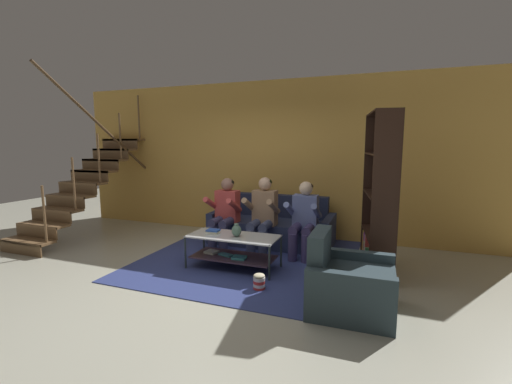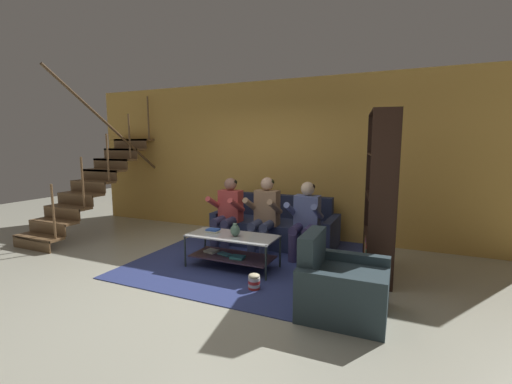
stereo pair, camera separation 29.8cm
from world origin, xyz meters
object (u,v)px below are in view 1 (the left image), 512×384
couch (272,228)px  person_seated_right (304,216)px  person_seated_left (225,210)px  bookshelf (381,210)px  person_seated_middle (263,212)px  armchair (348,285)px  vase (236,230)px  book_stack (213,231)px  coffee_table (233,247)px  popcorn_tub (259,282)px

couch → person_seated_right: person_seated_right is taller
person_seated_left → bookshelf: bookshelf is taller
couch → person_seated_middle: size_ratio=1.75×
person_seated_right → person_seated_middle: bearing=179.7°
bookshelf → armchair: size_ratio=2.50×
bookshelf → person_seated_right: bearing=168.7°
couch → armchair: size_ratio=2.45×
couch → vase: (-0.08, -1.39, 0.28)m
vase → bookshelf: 1.98m
couch → bookshelf: bearing=-22.7°
book_stack → armchair: 2.10m
coffee_table → bookshelf: bearing=17.9°
couch → vase: size_ratio=11.64×
bookshelf → popcorn_tub: (-1.33, -1.17, -0.76)m
person_seated_right → popcorn_tub: size_ratio=5.91×
person_seated_right → vase: (-0.75, -0.87, -0.08)m
couch → bookshelf: bookshelf is taller
couch → person_seated_left: bearing=-142.2°
book_stack → coffee_table: bearing=-4.0°
bookshelf → couch: bearing=157.3°
person_seated_middle → armchair: (1.49, -1.54, -0.38)m
couch → person_seated_middle: 0.64m
book_stack → armchair: bearing=-20.1°
popcorn_tub → bookshelf: bearing=41.3°
coffee_table → vase: vase is taller
person_seated_middle → popcorn_tub: person_seated_middle is taller
popcorn_tub → armchair: bearing=-8.1°
book_stack → popcorn_tub: 1.14m
couch → book_stack: (-0.47, -1.34, 0.22)m
bookshelf → armchair: bearing=-102.0°
person_seated_left → coffee_table: size_ratio=0.93×
armchair → book_stack: bearing=159.9°
person_seated_middle → vase: (-0.08, -0.87, -0.10)m
person_seated_right → bookshelf: bearing=-11.3°
coffee_table → armchair: 1.78m
couch → book_stack: 1.44m
person_seated_middle → book_stack: (-0.47, -0.82, -0.16)m
person_seated_right → popcorn_tub: bearing=-99.3°
couch → person_seated_right: (0.67, -0.52, 0.36)m
vase → book_stack: 0.40m
person_seated_right → coffee_table: bearing=-134.1°
armchair → couch: bearing=126.0°
person_seated_left → book_stack: 0.86m
person_seated_left → armchair: size_ratio=1.36×
couch → book_stack: size_ratio=11.12×
person_seated_middle → armchair: person_seated_middle is taller
coffee_table → armchair: armchair is taller
person_seated_right → armchair: 1.78m
vase → armchair: 1.73m
person_seated_left → bookshelf: (2.44, -0.22, 0.22)m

